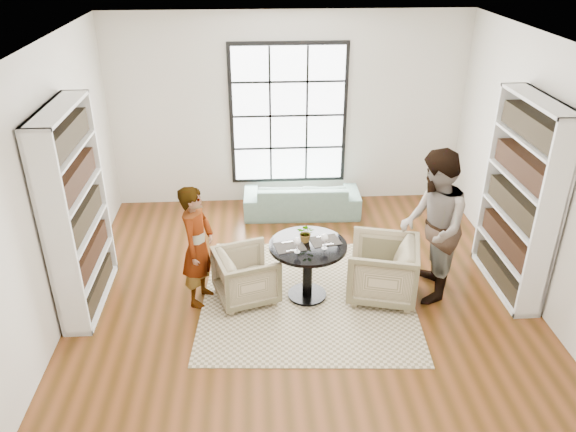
{
  "coord_description": "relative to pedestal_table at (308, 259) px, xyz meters",
  "views": [
    {
      "loc": [
        -0.54,
        -5.45,
        4.04
      ],
      "look_at": [
        -0.17,
        0.4,
        1.02
      ],
      "focal_mm": 35.0,
      "sensor_mm": 36.0,
      "label": 1
    }
  ],
  "objects": [
    {
      "name": "ground",
      "position": [
        -0.05,
        -0.2,
        -0.53
      ],
      "size": [
        6.0,
        6.0,
        0.0
      ],
      "primitive_type": "plane",
      "color": "brown"
    },
    {
      "name": "room_shell",
      "position": [
        -0.05,
        0.34,
        0.72
      ],
      "size": [
        6.0,
        6.01,
        6.0
      ],
      "color": "silver",
      "rests_on": "ground"
    },
    {
      "name": "rug",
      "position": [
        0.01,
        -0.01,
        -0.53
      ],
      "size": [
        2.71,
        2.71,
        0.01
      ],
      "primitive_type": "cube",
      "rotation": [
        0.0,
        0.0,
        -0.07
      ],
      "color": "#BFAF8F",
      "rests_on": "ground"
    },
    {
      "name": "pedestal_table",
      "position": [
        0.0,
        0.0,
        0.0
      ],
      "size": [
        0.92,
        0.92,
        0.74
      ],
      "rotation": [
        0.0,
        0.0,
        0.22
      ],
      "color": "black",
      "rests_on": "ground"
    },
    {
      "name": "sofa",
      "position": [
        0.12,
        2.25,
        -0.27
      ],
      "size": [
        1.82,
        0.75,
        0.52
      ],
      "primitive_type": "imported",
      "rotation": [
        0.0,
        0.0,
        3.11
      ],
      "color": "gray",
      "rests_on": "ground"
    },
    {
      "name": "armchair_left",
      "position": [
        -0.73,
        0.01,
        -0.21
      ],
      "size": [
        0.87,
        0.86,
        0.64
      ],
      "primitive_type": "imported",
      "rotation": [
        0.0,
        0.0,
        1.88
      ],
      "color": "#C0C089",
      "rests_on": "ground"
    },
    {
      "name": "armchair_right",
      "position": [
        0.9,
        -0.03,
        -0.16
      ],
      "size": [
        1.0,
        0.98,
        0.75
      ],
      "primitive_type": "imported",
      "rotation": [
        0.0,
        0.0,
        -1.83
      ],
      "color": "tan",
      "rests_on": "ground"
    },
    {
      "name": "person_left",
      "position": [
        -1.28,
        0.01,
        0.22
      ],
      "size": [
        0.51,
        0.63,
        1.5
      ],
      "primitive_type": "imported",
      "rotation": [
        0.0,
        0.0,
        1.26
      ],
      "color": "gray",
      "rests_on": "ground"
    },
    {
      "name": "person_right",
      "position": [
        1.45,
        -0.03,
        0.4
      ],
      "size": [
        0.85,
        1.02,
        1.87
      ],
      "primitive_type": "imported",
      "rotation": [
        0.0,
        0.0,
        -1.74
      ],
      "color": "gray",
      "rests_on": "ground"
    },
    {
      "name": "placemat_left",
      "position": [
        -0.22,
        -0.04,
        0.21
      ],
      "size": [
        0.39,
        0.33,
        0.01
      ],
      "primitive_type": "cube",
      "rotation": [
        0.0,
        0.0,
        0.22
      ],
      "color": "black",
      "rests_on": "pedestal_table"
    },
    {
      "name": "placemat_right",
      "position": [
        0.21,
        0.07,
        0.21
      ],
      "size": [
        0.39,
        0.33,
        0.01
      ],
      "primitive_type": "cube",
      "rotation": [
        0.0,
        0.0,
        0.22
      ],
      "color": "black",
      "rests_on": "pedestal_table"
    },
    {
      "name": "cutlery_left",
      "position": [
        -0.22,
        -0.04,
        0.21
      ],
      "size": [
        0.18,
        0.25,
        0.01
      ],
      "primitive_type": null,
      "rotation": [
        0.0,
        0.0,
        0.22
      ],
      "color": "silver",
      "rests_on": "placemat_left"
    },
    {
      "name": "cutlery_right",
      "position": [
        0.21,
        0.07,
        0.21
      ],
      "size": [
        0.18,
        0.25,
        0.01
      ],
      "primitive_type": null,
      "rotation": [
        0.0,
        0.0,
        0.22
      ],
      "color": "silver",
      "rests_on": "placemat_right"
    },
    {
      "name": "wine_glass_left",
      "position": [
        -0.14,
        -0.17,
        0.34
      ],
      "size": [
        0.09,
        0.09,
        0.19
      ],
      "color": "silver",
      "rests_on": "pedestal_table"
    },
    {
      "name": "wine_glass_right",
      "position": [
        0.18,
        -0.11,
        0.34
      ],
      "size": [
        0.09,
        0.09,
        0.19
      ],
      "color": "silver",
      "rests_on": "pedestal_table"
    },
    {
      "name": "flower_centerpiece",
      "position": [
        -0.02,
        0.07,
        0.32
      ],
      "size": [
        0.25,
        0.23,
        0.23
      ],
      "primitive_type": "imported",
      "rotation": [
        0.0,
        0.0,
        -0.28
      ],
      "color": "gray",
      "rests_on": "pedestal_table"
    }
  ]
}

